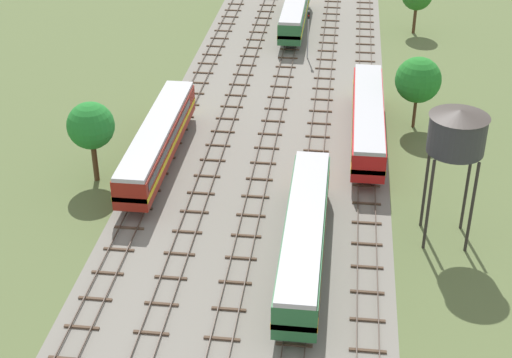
{
  "coord_description": "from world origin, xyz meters",
  "views": [
    {
      "loc": [
        6.75,
        -18.04,
        33.9
      ],
      "look_at": [
        0.0,
        38.02,
        1.5
      ],
      "focal_mm": 53.91,
      "sensor_mm": 36.0,
      "label": 1
    }
  ],
  "objects": [
    {
      "name": "ground_plane",
      "position": [
        0.0,
        56.0,
        0.0
      ],
      "size": [
        480.0,
        480.0,
        0.0
      ],
      "primitive_type": "plane",
      "color": "#5B6B3D"
    },
    {
      "name": "track_far_left",
      "position": [
        -9.41,
        57.0,
        0.14
      ],
      "size": [
        2.4,
        126.0,
        0.29
      ],
      "color": "#47382D",
      "rests_on": "ground"
    },
    {
      "name": "diesel_railcar_centre_right_mid",
      "position": [
        9.41,
        49.02,
        2.6
      ],
      "size": [
        2.96,
        20.5,
        3.8
      ],
      "color": "red",
      "rests_on": "ground"
    },
    {
      "name": "diesel_railcar_centre_nearest",
      "position": [
        4.7,
        28.58,
        2.6
      ],
      "size": [
        2.96,
        20.5,
        3.8
      ],
      "color": "#286638",
      "rests_on": "ground"
    },
    {
      "name": "lineside_tree_0",
      "position": [
        14.12,
        52.99,
        5.06
      ],
      "size": [
        4.51,
        4.51,
        7.33
      ],
      "color": "#4C331E",
      "rests_on": "ground"
    },
    {
      "name": "track_centre_left",
      "position": [
        0.0,
        57.0,
        0.14
      ],
      "size": [
        2.4,
        126.0,
        0.29
      ],
      "color": "#47382D",
      "rests_on": "ground"
    },
    {
      "name": "track_centre",
      "position": [
        4.7,
        57.0,
        0.14
      ],
      "size": [
        2.4,
        126.0,
        0.29
      ],
      "color": "#47382D",
      "rests_on": "ground"
    },
    {
      "name": "signal_post_nearest",
      "position": [
        2.35,
        70.91,
        3.73
      ],
      "size": [
        0.28,
        0.47,
        5.93
      ],
      "color": "gray",
      "rests_on": "ground"
    },
    {
      "name": "track_centre_right",
      "position": [
        9.41,
        57.0,
        0.14
      ],
      "size": [
        2.4,
        126.0,
        0.29
      ],
      "color": "#47382D",
      "rests_on": "ground"
    },
    {
      "name": "track_left",
      "position": [
        -4.7,
        57.0,
        0.14
      ],
      "size": [
        2.4,
        126.0,
        0.29
      ],
      "color": "#47382D",
      "rests_on": "ground"
    },
    {
      "name": "water_tower",
      "position": [
        15.27,
        33.21,
        9.16
      ],
      "size": [
        4.4,
        4.4,
        10.97
      ],
      "color": "#2D2826",
      "rests_on": "ground"
    },
    {
      "name": "lineside_tree_1",
      "position": [
        -14.28,
        38.81,
        5.29
      ],
      "size": [
        4.1,
        4.1,
        7.38
      ],
      "color": "#4C331E",
      "rests_on": "ground"
    },
    {
      "name": "diesel_railcar_centre_left_midfar",
      "position": [
        0.0,
        81.76,
        2.6
      ],
      "size": [
        2.96,
        20.5,
        3.8
      ],
      "color": "#286638",
      "rests_on": "ground"
    },
    {
      "name": "diesel_railcar_far_left_near",
      "position": [
        -9.41,
        42.23,
        2.6
      ],
      "size": [
        2.96,
        20.5,
        3.8
      ],
      "color": "maroon",
      "rests_on": "ground"
    },
    {
      "name": "ballast_bed",
      "position": [
        0.0,
        56.0,
        0.0
      ],
      "size": [
        22.81,
        176.0,
        0.01
      ],
      "primitive_type": "cube",
      "color": "gray",
      "rests_on": "ground"
    }
  ]
}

